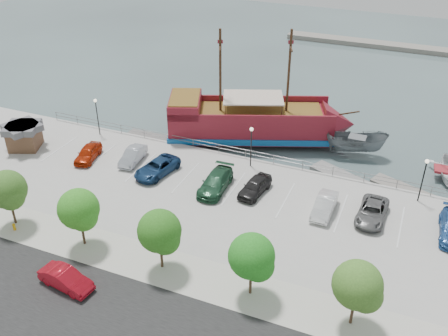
% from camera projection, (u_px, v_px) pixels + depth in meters
% --- Properties ---
extents(ground, '(160.00, 160.00, 0.00)m').
position_uv_depth(ground, '(226.00, 209.00, 45.45)').
color(ground, '#3B494B').
extents(street, '(100.00, 8.00, 0.04)m').
position_uv_depth(street, '(131.00, 329.00, 32.27)').
color(street, black).
rests_on(street, land_slab).
extents(sidewalk, '(100.00, 4.00, 0.05)m').
position_uv_depth(sidewalk, '(174.00, 270.00, 37.01)').
color(sidewalk, '#B9B5A3').
rests_on(sidewalk, land_slab).
extents(seawall_railing, '(50.00, 0.06, 1.00)m').
position_uv_depth(seawall_railing, '(255.00, 155.00, 50.84)').
color(seawall_railing, slate).
rests_on(seawall_railing, land_slab).
extents(far_shore, '(40.00, 3.00, 0.80)m').
position_uv_depth(far_shore, '(402.00, 47.00, 85.48)').
color(far_shore, gray).
rests_on(far_shore, ground).
extents(pirate_ship, '(21.35, 12.79, 13.29)m').
position_uv_depth(pirate_ship, '(264.00, 123.00, 55.80)').
color(pirate_ship, maroon).
rests_on(pirate_ship, ground).
extents(patrol_boat, '(6.85, 4.05, 2.49)m').
position_uv_depth(patrol_boat, '(356.00, 145.00, 53.30)').
color(patrol_boat, slate).
rests_on(patrol_boat, ground).
extents(dock_west, '(7.15, 2.08, 0.41)m').
position_uv_depth(dock_west, '(155.00, 139.00, 56.76)').
color(dock_west, slate).
rests_on(dock_west, ground).
extents(dock_mid, '(7.08, 4.65, 0.39)m').
position_uv_depth(dock_mid, '(343.00, 177.00, 49.70)').
color(dock_mid, gray).
rests_on(dock_mid, ground).
extents(dock_east, '(6.71, 4.12, 0.37)m').
position_uv_depth(dock_east, '(405.00, 190.00, 47.76)').
color(dock_east, gray).
rests_on(dock_east, ground).
extents(shed, '(4.28, 4.28, 2.70)m').
position_uv_depth(shed, '(24.00, 135.00, 52.67)').
color(shed, brown).
rests_on(shed, land_slab).
extents(street_sedan, '(4.40, 2.03, 1.40)m').
position_uv_depth(street_sedan, '(66.00, 279.00, 35.25)').
color(street_sedan, '#B10E1D').
rests_on(street_sedan, street).
extents(fire_hydrant, '(0.24, 0.24, 0.70)m').
position_uv_depth(fire_hydrant, '(14.00, 227.00, 40.94)').
color(fire_hydrant, orange).
rests_on(fire_hydrant, sidewalk).
extents(lamp_post_left, '(0.36, 0.36, 4.28)m').
position_uv_depth(lamp_post_left, '(97.00, 110.00, 54.52)').
color(lamp_post_left, black).
rests_on(lamp_post_left, land_slab).
extents(lamp_post_mid, '(0.36, 0.36, 4.28)m').
position_uv_depth(lamp_post_mid, '(251.00, 140.00, 48.57)').
color(lamp_post_mid, black).
rests_on(lamp_post_mid, land_slab).
extents(lamp_post_right, '(0.36, 0.36, 4.28)m').
position_uv_depth(lamp_post_right, '(424.00, 173.00, 43.29)').
color(lamp_post_right, black).
rests_on(lamp_post_right, land_slab).
extents(tree_b, '(3.30, 3.20, 5.00)m').
position_uv_depth(tree_b, '(8.00, 191.00, 40.18)').
color(tree_b, '#473321').
rests_on(tree_b, sidewalk).
extents(tree_c, '(3.30, 3.20, 5.00)m').
position_uv_depth(tree_c, '(80.00, 211.00, 37.86)').
color(tree_c, '#473321').
rests_on(tree_c, sidewalk).
extents(tree_d, '(3.30, 3.20, 5.00)m').
position_uv_depth(tree_d, '(161.00, 233.00, 35.55)').
color(tree_d, '#473321').
rests_on(tree_d, sidewalk).
extents(tree_e, '(3.30, 3.20, 5.00)m').
position_uv_depth(tree_e, '(253.00, 258.00, 33.24)').
color(tree_e, '#473321').
rests_on(tree_e, sidewalk).
extents(tree_f, '(3.30, 3.20, 5.00)m').
position_uv_depth(tree_f, '(359.00, 287.00, 30.93)').
color(tree_f, '#473321').
rests_on(tree_f, sidewalk).
extents(parked_car_a, '(2.50, 4.44, 1.43)m').
position_uv_depth(parked_car_a, '(88.00, 153.00, 50.89)').
color(parked_car_a, '#AC2407').
rests_on(parked_car_a, land_slab).
extents(parked_car_b, '(1.92, 4.33, 1.38)m').
position_uv_depth(parked_car_b, '(133.00, 156.00, 50.45)').
color(parked_car_b, '#A4A9B2').
rests_on(parked_car_b, land_slab).
extents(parked_car_c, '(3.31, 5.46, 1.42)m').
position_uv_depth(parked_car_c, '(157.00, 168.00, 48.40)').
color(parked_car_c, navy).
rests_on(parked_car_c, land_slab).
extents(parked_car_d, '(2.38, 5.41, 1.55)m').
position_uv_depth(parked_car_d, '(216.00, 182.00, 46.02)').
color(parked_car_d, '#214E32').
rests_on(parked_car_d, land_slab).
extents(parked_car_e, '(2.38, 4.56, 1.48)m').
position_uv_depth(parked_car_e, '(255.00, 186.00, 45.49)').
color(parked_car_e, black).
rests_on(parked_car_e, land_slab).
extents(parked_car_f, '(1.60, 4.44, 1.46)m').
position_uv_depth(parked_car_f, '(325.00, 205.00, 42.91)').
color(parked_car_f, white).
rests_on(parked_car_f, land_slab).
extents(parked_car_g, '(2.47, 5.01, 1.37)m').
position_uv_depth(parked_car_g, '(372.00, 212.00, 42.18)').
color(parked_car_g, slate).
rests_on(parked_car_g, land_slab).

